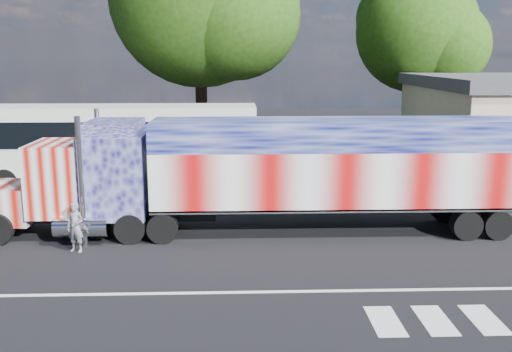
{
  "coord_description": "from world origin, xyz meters",
  "views": [
    {
      "loc": [
        -0.71,
        -17.23,
        6.21
      ],
      "look_at": [
        0.0,
        3.0,
        1.9
      ],
      "focal_mm": 40.0,
      "sensor_mm": 36.0,
      "label": 1
    }
  ],
  "objects_px": {
    "semi_truck": "(270,171)",
    "woman": "(75,227)",
    "tree_ne_a": "(419,32)",
    "coach_bus": "(118,145)"
  },
  "relations": [
    {
      "from": "semi_truck",
      "to": "woman",
      "type": "distance_m",
      "value": 6.75
    },
    {
      "from": "semi_truck",
      "to": "tree_ne_a",
      "type": "xyz_separation_m",
      "value": [
        10.23,
        16.45,
        5.36
      ]
    },
    {
      "from": "semi_truck",
      "to": "woman",
      "type": "bearing_deg",
      "value": -163.5
    },
    {
      "from": "woman",
      "to": "tree_ne_a",
      "type": "distance_m",
      "value": 25.61
    },
    {
      "from": "coach_bus",
      "to": "tree_ne_a",
      "type": "relative_size",
      "value": 1.16
    },
    {
      "from": "semi_truck",
      "to": "woman",
      "type": "height_order",
      "value": "semi_truck"
    },
    {
      "from": "semi_truck",
      "to": "tree_ne_a",
      "type": "relative_size",
      "value": 1.77
    },
    {
      "from": "woman",
      "to": "tree_ne_a",
      "type": "relative_size",
      "value": 0.14
    },
    {
      "from": "coach_bus",
      "to": "tree_ne_a",
      "type": "distance_m",
      "value": 19.94
    },
    {
      "from": "semi_truck",
      "to": "coach_bus",
      "type": "xyz_separation_m",
      "value": [
        -6.82,
        7.74,
        -0.22
      ]
    }
  ]
}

